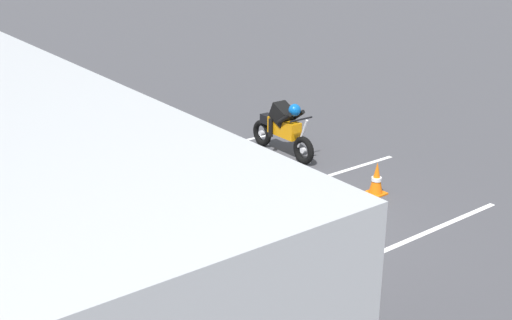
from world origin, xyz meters
name	(u,v)px	position (x,y,z in m)	size (l,w,h in m)	color
ground_plane	(268,228)	(0.00, 0.00, 0.00)	(80.00, 80.00, 0.00)	#424247
spectator_far_left	(261,244)	(-1.91, 1.71, 1.05)	(0.57, 0.32, 1.76)	#473823
spectator_left	(217,217)	(-0.95, 1.70, 1.06)	(0.58, 0.34, 1.78)	#473823
spectator_centre	(163,197)	(0.18, 1.86, 1.01)	(0.58, 0.37, 1.70)	black
spectator_right	(146,179)	(1.00, 1.68, 0.99)	(0.57, 0.33, 1.67)	#473823
parked_motorcycle_silver	(231,309)	(-2.11, 2.33, 0.48)	(2.05, 0.58, 0.99)	black
stunt_motorcycle	(283,128)	(2.55, -2.52, 0.61)	(2.05, 0.58, 1.23)	black
traffic_cone	(376,179)	(-0.17, -2.47, 0.30)	(0.34, 0.34, 0.63)	orange
bay_line_b	(429,231)	(-1.77, -1.97, 0.00)	(0.19, 3.59, 0.01)	white
bay_line_c	(312,181)	(1.03, -1.97, 0.00)	(0.21, 4.60, 0.01)	white
bay_line_d	(228,144)	(3.83, -1.97, 0.00)	(0.20, 4.11, 0.01)	white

